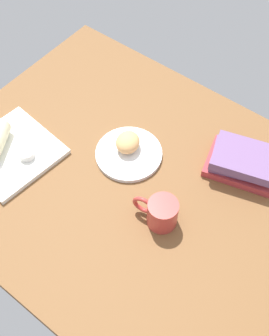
{
  "coord_description": "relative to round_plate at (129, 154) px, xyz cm",
  "views": [
    {
      "loc": [
        44.78,
        -53.22,
        108.88
      ],
      "look_at": [
        2.16,
        2.02,
        7.0
      ],
      "focal_mm": 45.82,
      "sensor_mm": 36.0,
      "label": 1
    }
  ],
  "objects": [
    {
      "name": "dining_table",
      "position": [
        3.32,
        -6.32,
        -2.7
      ],
      "size": [
        110.0,
        90.0,
        4.0
      ],
      "primitive_type": "cube",
      "color": "brown",
      "rests_on": "ground"
    },
    {
      "name": "round_plate",
      "position": [
        0.0,
        0.0,
        0.0
      ],
      "size": [
        20.15,
        20.15,
        1.4
      ],
      "primitive_type": "cylinder",
      "color": "white",
      "rests_on": "dining_table"
    },
    {
      "name": "scone_pastry",
      "position": [
        -1.39,
        1.3,
        3.25
      ],
      "size": [
        9.48,
        10.06,
        5.11
      ],
      "primitive_type": "ellipsoid",
      "rotation": [
        0.0,
        0.0,
        5.08
      ],
      "color": "tan",
      "rests_on": "round_plate"
    },
    {
      "name": "square_plate",
      "position": [
        -28.44,
        -21.26,
        0.1
      ],
      "size": [
        27.9,
        27.9,
        1.6
      ],
      "primitive_type": "cube",
      "rotation": [
        0.0,
        0.0,
        -0.11
      ],
      "color": "white",
      "rests_on": "dining_table"
    },
    {
      "name": "sauce_cup",
      "position": [
        -22.96,
        -19.74,
        2.13
      ],
      "size": [
        4.6,
        4.6,
        2.29
      ],
      "color": "silver",
      "rests_on": "square_plate"
    },
    {
      "name": "book_stack",
      "position": [
        29.37,
        16.39,
        3.02
      ],
      "size": [
        23.63,
        19.55,
        7.8
      ],
      "color": "#A53338",
      "rests_on": "dining_table"
    },
    {
      "name": "coffee_mug",
      "position": [
        20.43,
        -12.15,
        3.81
      ],
      "size": [
        12.92,
        8.26,
        8.82
      ],
      "color": "#B23833",
      "rests_on": "dining_table"
    }
  ]
}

